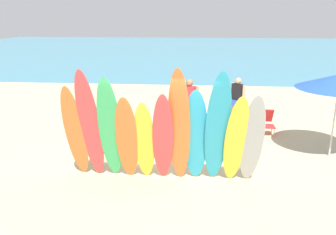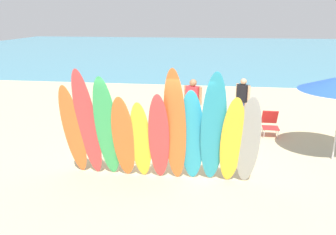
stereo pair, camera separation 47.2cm
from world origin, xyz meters
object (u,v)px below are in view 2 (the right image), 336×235
at_px(surfboard_yellow_4, 141,141).
at_px(surfboard_rack, 162,153).
at_px(surfboard_grey_10, 248,142).
at_px(surfboard_yellow_9, 232,142).
at_px(surfboard_orange_0, 73,131).
at_px(beachgoer_strolling, 243,97).
at_px(surfboard_orange_3, 123,138).
at_px(beachgoer_near_rack, 193,101).
at_px(surfboard_red_1, 87,125).
at_px(surfboard_teal_8, 213,131).
at_px(surfboard_teal_7, 192,137).
at_px(surfboard_green_2, 107,129).
at_px(surfboard_red_5, 159,138).
at_px(surfboard_orange_6, 175,127).
at_px(beach_chair_red, 270,122).

bearing_deg(surfboard_yellow_4, surfboard_rack, 56.17).
bearing_deg(surfboard_grey_10, surfboard_yellow_9, -177.05).
xyz_separation_m(surfboard_orange_0, beachgoer_strolling, (4.21, 4.96, -0.22)).
bearing_deg(surfboard_orange_3, beachgoer_near_rack, 69.27).
height_order(surfboard_red_1, surfboard_yellow_4, surfboard_red_1).
bearing_deg(surfboard_rack, beachgoer_strolling, 63.38).
height_order(surfboard_teal_8, surfboard_grey_10, surfboard_teal_8).
bearing_deg(surfboard_rack, surfboard_teal_7, -36.49).
bearing_deg(surfboard_yellow_4, surfboard_green_2, -173.36).
height_order(surfboard_orange_0, surfboard_grey_10, surfboard_orange_0).
bearing_deg(surfboard_teal_7, surfboard_yellow_4, -175.09).
relative_size(surfboard_rack, surfboard_orange_3, 1.98).
bearing_deg(surfboard_yellow_4, surfboard_yellow_9, -3.41).
xyz_separation_m(surfboard_yellow_4, beachgoer_strolling, (2.59, 5.01, -0.07)).
xyz_separation_m(surfboard_red_5, surfboard_teal_7, (0.73, 0.09, 0.03)).
distance_m(surfboard_red_1, surfboard_yellow_4, 1.27).
bearing_deg(surfboard_red_5, surfboard_orange_0, 172.78).
bearing_deg(surfboard_yellow_9, surfboard_orange_3, 173.61).
relative_size(surfboard_orange_3, surfboard_red_5, 0.96).
height_order(surfboard_orange_6, surfboard_teal_7, surfboard_orange_6).
distance_m(surfboard_orange_3, surfboard_yellow_9, 2.42).
bearing_deg(surfboard_orange_3, surfboard_orange_6, -2.73).
height_order(surfboard_orange_0, beachgoer_strolling, surfboard_orange_0).
relative_size(surfboard_red_5, beachgoer_strolling, 1.42).
bearing_deg(surfboard_yellow_4, beachgoer_strolling, 61.25).
distance_m(surfboard_orange_3, surfboard_grey_10, 2.77).
bearing_deg(surfboard_yellow_4, surfboard_orange_3, -174.72).
bearing_deg(surfboard_green_2, surfboard_red_5, -1.34).
height_order(surfboard_teal_7, surfboard_yellow_9, surfboard_teal_7).
relative_size(surfboard_red_5, beachgoer_near_rack, 1.33).
bearing_deg(surfboard_green_2, beachgoer_strolling, 52.63).
relative_size(surfboard_yellow_4, surfboard_teal_8, 0.72).
distance_m(surfboard_rack, beachgoer_strolling, 4.94).
distance_m(surfboard_yellow_4, surfboard_teal_8, 1.66).
distance_m(surfboard_green_2, surfboard_teal_7, 1.91).
distance_m(surfboard_yellow_4, beachgoer_near_rack, 4.05).
bearing_deg(surfboard_green_2, surfboard_teal_8, -4.65).
distance_m(surfboard_teal_7, beachgoer_near_rack, 3.91).
relative_size(surfboard_orange_3, surfboard_teal_7, 0.95).
xyz_separation_m(surfboard_orange_0, surfboard_green_2, (0.87, -0.16, 0.13)).
xyz_separation_m(surfboard_orange_3, beach_chair_red, (3.80, 3.83, -0.64)).
relative_size(surfboard_green_2, beachgoer_near_rack, 1.56).
bearing_deg(beach_chair_red, surfboard_orange_3, -134.37).
bearing_deg(beachgoer_strolling, surfboard_teal_7, -62.64).
xyz_separation_m(surfboard_rack, surfboard_red_5, (0.04, -0.66, 0.62)).
bearing_deg(surfboard_yellow_4, beach_chair_red, 46.58).
height_order(surfboard_rack, beachgoer_near_rack, beachgoer_near_rack).
xyz_separation_m(surfboard_orange_6, surfboard_yellow_9, (1.24, -0.03, -0.27)).
distance_m(surfboard_orange_3, surfboard_red_5, 0.81).
height_order(surfboard_rack, surfboard_red_5, surfboard_red_5).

